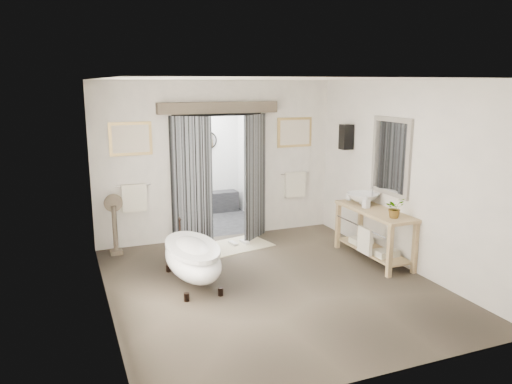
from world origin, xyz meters
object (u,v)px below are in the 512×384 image
Objects in this scene: vanity at (373,230)px; rug at (236,245)px; basin at (363,199)px; clawfoot_tub at (192,258)px.

vanity reaches higher than rug.
rug is at bearing 140.78° from vanity.
basin is at bearing 83.17° from vanity.
clawfoot_tub is 1.01× the size of vanity.
rug is 2.23× the size of basin.
basin reaches higher than clawfoot_tub.
vanity is (2.99, -0.14, 0.12)m from clawfoot_tub.
clawfoot_tub is 3.01× the size of basin.
vanity is at bearing -78.42° from basin.
clawfoot_tub is 1.82m from rug.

